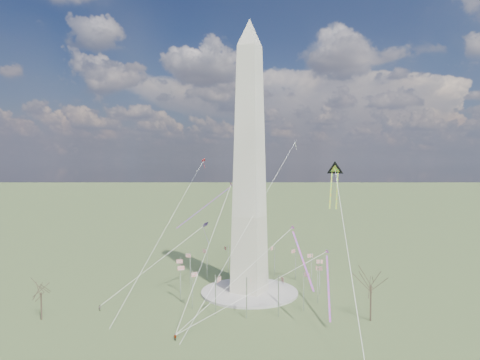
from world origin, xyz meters
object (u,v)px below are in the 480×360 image
at_px(washington_monument, 250,164).
at_px(kite_delta_black, 335,172).
at_px(tree_near, 371,283).
at_px(person_west, 100,308).

bearing_deg(washington_monument, kite_delta_black, 22.57).
height_order(tree_near, person_west, tree_near).
bearing_deg(kite_delta_black, tree_near, 116.40).
height_order(person_west, kite_delta_black, kite_delta_black).
relative_size(person_west, kite_delta_black, 0.10).
xyz_separation_m(tree_near, person_west, (-81.48, -29.40, -10.95)).
xyz_separation_m(washington_monument, kite_delta_black, (28.72, 11.94, -2.74)).
xyz_separation_m(washington_monument, tree_near, (45.11, -9.33, -36.04)).
distance_m(person_west, kite_delta_black, 93.61).
bearing_deg(person_west, washington_monument, -135.46).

